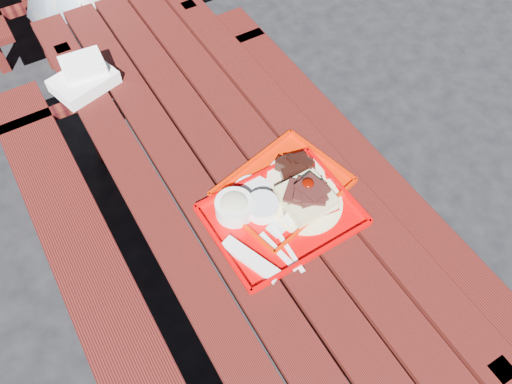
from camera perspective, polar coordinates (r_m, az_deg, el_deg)
ground at (r=2.38m, az=-1.87°, el=-8.77°), size 60.00×60.00×0.00m
picnic_table_near at (r=1.90m, az=-2.32°, el=-1.30°), size 1.41×2.40×0.75m
near_tray at (r=1.62m, az=2.57°, el=-1.78°), size 0.48×0.40×0.15m
far_tray at (r=1.68m, az=3.14°, el=0.31°), size 0.47×0.40×0.07m
white_cloth at (r=2.12m, az=-19.09°, el=12.32°), size 0.27×0.23×0.10m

